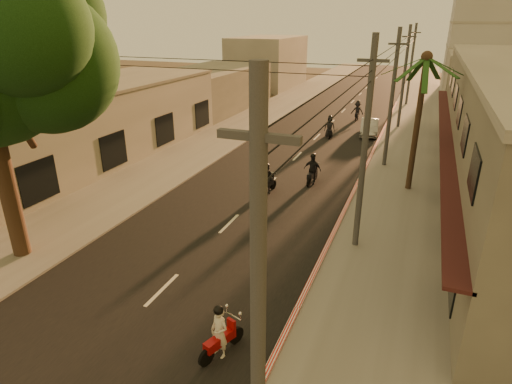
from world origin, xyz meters
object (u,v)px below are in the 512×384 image
scooter_far_a (329,127)px  scooter_mid_a (267,180)px  palm_tree (426,65)px  scooter_red (220,333)px  scooter_mid_b (312,170)px  parked_car (369,127)px  scooter_far_b (357,111)px

scooter_far_a → scooter_mid_a: bearing=-107.4°
palm_tree → scooter_red: size_ratio=4.56×
scooter_mid_b → parked_car: bearing=85.7°
palm_tree → parked_car: bearing=107.8°
scooter_far_a → scooter_far_b: bearing=66.8°
scooter_far_b → parked_car: (1.92, -5.42, -0.21)m
scooter_red → scooter_far_b: size_ratio=0.90×
scooter_mid_a → scooter_far_a: bearing=99.2°
palm_tree → scooter_far_a: bearing=124.4°
scooter_far_b → scooter_mid_a: bearing=-96.8°
scooter_far_a → scooter_far_b: scooter_far_b is taller
scooter_red → scooter_far_a: scooter_far_a is taller
scooter_mid_a → scooter_mid_b: size_ratio=0.94×
palm_tree → scooter_mid_a: bearing=-155.2°
scooter_red → scooter_mid_b: (-1.10, 15.15, 0.07)m
scooter_mid_a → scooter_far_b: size_ratio=0.93×
scooter_far_a → scooter_far_b: size_ratio=0.97×
scooter_far_b → scooter_red: bearing=-89.8°
scooter_red → scooter_mid_b: size_ratio=0.91×
palm_tree → scooter_mid_b: bearing=-169.5°
scooter_mid_b → scooter_far_b: scooter_far_b is taller
scooter_mid_b → scooter_far_a: scooter_mid_b is taller
palm_tree → scooter_mid_b: (-5.60, -1.03, -6.28)m
scooter_red → parked_car: size_ratio=0.42×
scooter_red → scooter_far_a: (-2.52, 26.41, 0.07)m
scooter_red → scooter_far_b: (-1.40, 34.00, 0.09)m
scooter_far_a → scooter_red: bearing=-99.3°
scooter_red → scooter_mid_a: bearing=124.2°
scooter_mid_b → scooter_far_b: 18.85m
scooter_red → scooter_far_a: size_ratio=0.93×
scooter_mid_b → scooter_mid_a: bearing=-126.8°
scooter_far_a → parked_car: scooter_far_a is taller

